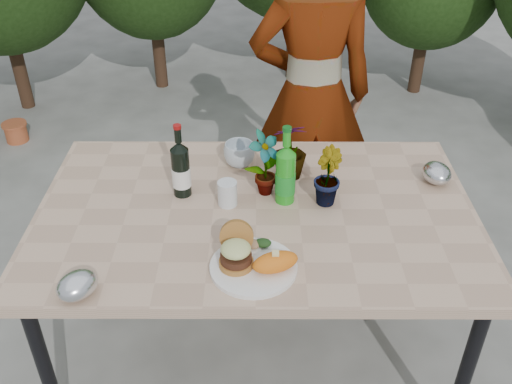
{
  "coord_description": "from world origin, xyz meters",
  "views": [
    {
      "loc": [
        0.0,
        -1.68,
        1.98
      ],
      "look_at": [
        0.0,
        -0.08,
        0.88
      ],
      "focal_mm": 40.0,
      "sensor_mm": 36.0,
      "label": 1
    }
  ],
  "objects_px": {
    "patio_table": "(256,221)",
    "dinner_plate": "(254,267)",
    "person": "(311,96)",
    "wine_bottle": "(181,170)"
  },
  "relations": [
    {
      "from": "dinner_plate",
      "to": "person",
      "type": "bearing_deg",
      "value": 76.83
    },
    {
      "from": "dinner_plate",
      "to": "wine_bottle",
      "type": "height_order",
      "value": "wine_bottle"
    },
    {
      "from": "wine_bottle",
      "to": "person",
      "type": "xyz_separation_m",
      "value": [
        0.54,
        0.73,
        -0.04
      ]
    },
    {
      "from": "patio_table",
      "to": "person",
      "type": "height_order",
      "value": "person"
    },
    {
      "from": "patio_table",
      "to": "dinner_plate",
      "type": "xyz_separation_m",
      "value": [
        -0.01,
        -0.32,
        0.06
      ]
    },
    {
      "from": "patio_table",
      "to": "wine_bottle",
      "type": "xyz_separation_m",
      "value": [
        -0.28,
        0.1,
        0.17
      ]
    },
    {
      "from": "patio_table",
      "to": "wine_bottle",
      "type": "relative_size",
      "value": 5.47
    },
    {
      "from": "dinner_plate",
      "to": "wine_bottle",
      "type": "relative_size",
      "value": 0.96
    },
    {
      "from": "patio_table",
      "to": "dinner_plate",
      "type": "height_order",
      "value": "dinner_plate"
    },
    {
      "from": "patio_table",
      "to": "person",
      "type": "bearing_deg",
      "value": 72.4
    }
  ]
}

